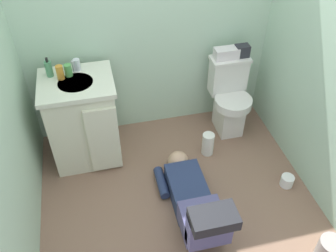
% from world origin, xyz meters
% --- Properties ---
extents(ground_plane, '(2.72, 3.11, 0.04)m').
position_xyz_m(ground_plane, '(0.00, 0.00, -0.02)').
color(ground_plane, '#82614E').
extents(wall_back, '(2.38, 0.08, 2.40)m').
position_xyz_m(wall_back, '(0.00, 1.09, 1.20)').
color(wall_back, '#AED0B5').
rests_on(wall_back, ground_plane).
extents(toilet, '(0.36, 0.46, 0.75)m').
position_xyz_m(toilet, '(0.71, 0.79, 0.37)').
color(toilet, silver).
rests_on(toilet, ground_plane).
extents(vanity_cabinet, '(0.60, 0.53, 0.82)m').
position_xyz_m(vanity_cabinet, '(-0.67, 0.72, 0.42)').
color(vanity_cabinet, beige).
rests_on(vanity_cabinet, ground_plane).
extents(faucet, '(0.02, 0.02, 0.10)m').
position_xyz_m(faucet, '(-0.68, 0.86, 0.87)').
color(faucet, silver).
rests_on(faucet, vanity_cabinet).
extents(person_plumber, '(0.39, 1.06, 0.52)m').
position_xyz_m(person_plumber, '(0.08, -0.17, 0.18)').
color(person_plumber, navy).
rests_on(person_plumber, ground_plane).
extents(tissue_box, '(0.22, 0.11, 0.10)m').
position_xyz_m(tissue_box, '(0.66, 0.89, 0.80)').
color(tissue_box, silver).
rests_on(tissue_box, toilet).
extents(toiletry_bag, '(0.12, 0.09, 0.11)m').
position_xyz_m(toiletry_bag, '(0.81, 0.89, 0.81)').
color(toiletry_bag, '#26262D').
rests_on(toiletry_bag, toilet).
extents(soap_dispenser, '(0.06, 0.06, 0.17)m').
position_xyz_m(soap_dispenser, '(-0.87, 0.84, 0.89)').
color(soap_dispenser, '#4B8C61').
rests_on(soap_dispenser, vanity_cabinet).
extents(bottle_amber, '(0.06, 0.06, 0.12)m').
position_xyz_m(bottle_amber, '(-0.78, 0.78, 0.88)').
color(bottle_amber, orange).
rests_on(bottle_amber, vanity_cabinet).
extents(bottle_green, '(0.06, 0.06, 0.10)m').
position_xyz_m(bottle_green, '(-0.72, 0.81, 0.87)').
color(bottle_green, '#53A251').
rests_on(bottle_green, vanity_cabinet).
extents(bottle_clear, '(0.05, 0.05, 0.10)m').
position_xyz_m(bottle_clear, '(-0.65, 0.88, 0.87)').
color(bottle_clear, silver).
rests_on(bottle_clear, vanity_cabinet).
extents(trash_can, '(0.17, 0.17, 0.23)m').
position_xyz_m(trash_can, '(0.89, -0.75, 0.12)').
color(trash_can, '#9D938F').
rests_on(trash_can, ground_plane).
extents(paper_towel_roll, '(0.11, 0.11, 0.23)m').
position_xyz_m(paper_towel_roll, '(0.41, 0.48, 0.11)').
color(paper_towel_roll, white).
rests_on(paper_towel_roll, ground_plane).
extents(toilet_paper_roll, '(0.11, 0.11, 0.10)m').
position_xyz_m(toilet_paper_roll, '(0.95, -0.05, 0.05)').
color(toilet_paper_roll, white).
rests_on(toilet_paper_roll, ground_plane).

